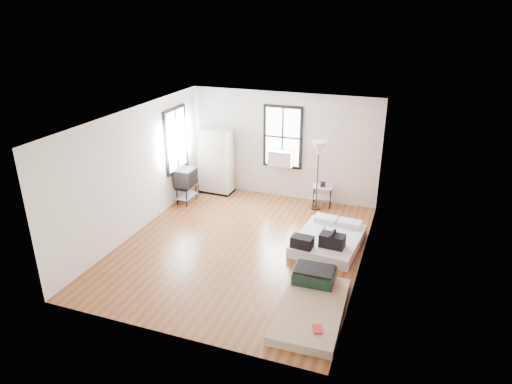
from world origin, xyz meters
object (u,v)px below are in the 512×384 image
at_px(side_table, 323,190).
at_px(floor_lamp, 319,151).
at_px(mattress_bare, 312,301).
at_px(wardrobe, 216,161).
at_px(mattress_main, 328,240).
at_px(tv_stand, 186,179).

bearing_deg(side_table, floor_lamp, -113.00).
relative_size(mattress_bare, wardrobe, 1.13).
bearing_deg(mattress_main, floor_lamp, 115.32).
xyz_separation_m(mattress_bare, floor_lamp, (-0.86, 4.03, 1.39)).
bearing_deg(wardrobe, mattress_main, -27.56).
height_order(mattress_main, floor_lamp, floor_lamp).
xyz_separation_m(mattress_main, side_table, (-0.58, 2.06, 0.27)).
distance_m(mattress_bare, floor_lamp, 4.35).
xyz_separation_m(wardrobe, side_table, (2.93, 0.07, -0.47)).
height_order(mattress_bare, side_table, side_table).
xyz_separation_m(mattress_main, wardrobe, (-3.51, 1.99, 0.73)).
bearing_deg(side_table, tv_stand, -163.88).
bearing_deg(mattress_bare, side_table, 98.29).
height_order(wardrobe, side_table, wardrobe).
distance_m(mattress_bare, tv_stand, 5.31).
height_order(wardrobe, tv_stand, wardrobe).
xyz_separation_m(mattress_main, mattress_bare, (0.18, -2.21, -0.02)).
relative_size(side_table, tv_stand, 0.69).
xyz_separation_m(mattress_bare, side_table, (-0.76, 4.27, 0.29)).
relative_size(mattress_bare, tv_stand, 2.22).
distance_m(wardrobe, side_table, 2.97).
bearing_deg(floor_lamp, tv_stand, -167.33).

